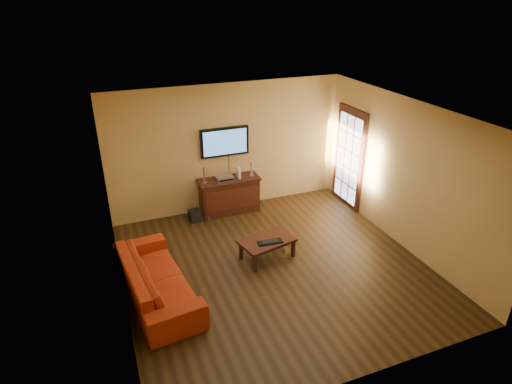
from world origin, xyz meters
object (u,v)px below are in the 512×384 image
sofa (156,273)px  keyboard (270,242)px  media_console (229,195)px  television (225,142)px  speaker_left (204,176)px  speaker_right (252,169)px  av_receiver (224,178)px  subwoofer (195,216)px  bottle (210,221)px  coffee_table (267,242)px  game_console (239,173)px

sofa → keyboard: bearing=-90.2°
media_console → keyboard: size_ratio=2.89×
television → speaker_left: television is taller
sofa → speaker_right: (2.43, 2.24, 0.49)m
av_receiver → subwoofer: (-0.70, -0.10, -0.69)m
speaker_right → av_receiver: speaker_right is taller
television → subwoofer: 1.64m
speaker_left → keyboard: size_ratio=0.72×
keyboard → sofa: bearing=-173.6°
bottle → keyboard: size_ratio=0.45×
sofa → keyboard: size_ratio=4.93×
sofa → subwoofer: 2.43m
coffee_table → speaker_right: 2.05m
game_console → keyboard: size_ratio=0.49×
coffee_table → sofa: size_ratio=0.47×
subwoofer → speaker_right: bearing=0.6°
speaker_right → bottle: bearing=-159.4°
speaker_left → av_receiver: size_ratio=0.92×
media_console → subwoofer: size_ratio=5.64×
media_console → television: (-0.00, 0.21, 1.12)m
speaker_right → game_console: bearing=-176.9°
subwoofer → keyboard: bearing=-69.7°
game_console → subwoofer: size_ratio=0.96×
speaker_left → sofa: bearing=-122.0°
sofa → speaker_right: size_ratio=6.67×
sofa → av_receiver: size_ratio=6.23×
bottle → speaker_left: bearing=84.3°
game_console → keyboard: bearing=-93.0°
speaker_left → bottle: speaker_left is taller
television → speaker_right: television is taller
television → av_receiver: (-0.10, -0.22, -0.70)m
media_console → speaker_left: size_ratio=3.99×
television → sofa: (-1.93, -2.45, -1.08)m
game_console → bottle: 1.17m
television → av_receiver: bearing=-114.1°
coffee_table → speaker_left: (-0.59, 1.92, 0.59)m
television → speaker_right: size_ratio=3.10×
keyboard → game_console: bearing=86.2°
coffee_table → speaker_right: speaker_right is taller
coffee_table → subwoofer: 2.01m
television → sofa: television is taller
speaker_right → bottle: 1.41m
speaker_right → subwoofer: 1.54m
coffee_table → bottle: bearing=112.7°
television → bottle: television is taller
speaker_right → speaker_left: bearing=179.5°
speaker_right → sofa: bearing=-137.4°
speaker_right → media_console: bearing=179.5°
television → av_receiver: television is taller
coffee_table → speaker_left: size_ratio=3.20×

